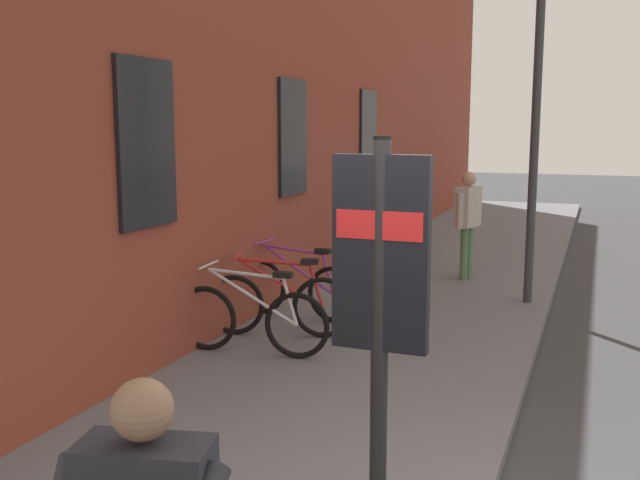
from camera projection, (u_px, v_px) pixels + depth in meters
ground at (628, 327)px, 9.34m from camera, size 60.00×60.00×0.00m
sidewalk_pavement at (447, 276)px, 12.15m from camera, size 24.00×3.50×0.12m
station_facade at (352, 40)px, 13.16m from camera, size 22.00×0.65×8.21m
bicycle_by_door at (251, 319)px, 7.80m from camera, size 0.48×1.77×0.97m
bicycle_under_window at (279, 304)px, 8.47m from camera, size 0.60×1.73×0.97m
bicycle_beside_lamp at (297, 288)px, 9.27m from camera, size 0.48×1.77×0.97m
transit_info_sign at (380, 280)px, 4.05m from camera, size 0.10×0.55×2.40m
pedestrian_near_bus at (468, 214)px, 11.54m from camera, size 0.63×0.37×1.72m
street_lamp at (539, 55)px, 9.63m from camera, size 0.28×0.28×5.75m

